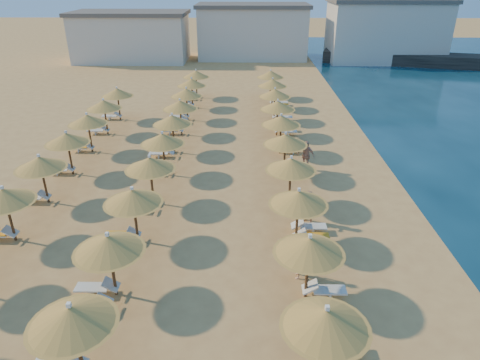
{
  "coord_description": "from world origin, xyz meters",
  "views": [
    {
      "loc": [
        0.98,
        -16.16,
        11.06
      ],
      "look_at": [
        0.65,
        4.0,
        1.3
      ],
      "focal_mm": 32.0,
      "sensor_mm": 36.0,
      "label": 1
    }
  ],
  "objects_px": {
    "jetty": "(439,60)",
    "beachgoer_b": "(308,208)",
    "beachgoer_a": "(299,261)",
    "parasol_row_west": "(157,151)",
    "parasol_row_east": "(288,152)",
    "beachgoer_c": "(306,155)"
  },
  "relations": [
    {
      "from": "parasol_row_west",
      "to": "beachgoer_a",
      "type": "bearing_deg",
      "value": -48.03
    },
    {
      "from": "parasol_row_west",
      "to": "beachgoer_b",
      "type": "xyz_separation_m",
      "value": [
        7.94,
        -3.74,
        -1.41
      ]
    },
    {
      "from": "beachgoer_a",
      "to": "beachgoer_c",
      "type": "relative_size",
      "value": 0.79
    },
    {
      "from": "beachgoer_c",
      "to": "beachgoer_a",
      "type": "bearing_deg",
      "value": -73.53
    },
    {
      "from": "parasol_row_east",
      "to": "beachgoer_c",
      "type": "xyz_separation_m",
      "value": [
        1.38,
        2.67,
        -1.31
      ]
    },
    {
      "from": "beachgoer_a",
      "to": "parasol_row_west",
      "type": "bearing_deg",
      "value": -130.45
    },
    {
      "from": "parasol_row_east",
      "to": "parasol_row_west",
      "type": "distance_m",
      "value": 7.21
    },
    {
      "from": "beachgoer_b",
      "to": "parasol_row_west",
      "type": "bearing_deg",
      "value": -142.67
    },
    {
      "from": "jetty",
      "to": "beachgoer_b",
      "type": "relative_size",
      "value": 17.34
    },
    {
      "from": "beachgoer_c",
      "to": "jetty",
      "type": "bearing_deg",
      "value": 81.95
    },
    {
      "from": "parasol_row_west",
      "to": "beachgoer_b",
      "type": "relative_size",
      "value": 24.4
    },
    {
      "from": "jetty",
      "to": "parasol_row_east",
      "type": "xyz_separation_m",
      "value": [
        -23.03,
        -36.25,
        1.52
      ]
    },
    {
      "from": "jetty",
      "to": "beachgoer_b",
      "type": "distance_m",
      "value": 45.79
    },
    {
      "from": "parasol_row_east",
      "to": "beachgoer_c",
      "type": "bearing_deg",
      "value": 62.78
    },
    {
      "from": "parasol_row_east",
      "to": "beachgoer_a",
      "type": "distance_m",
      "value": 7.98
    },
    {
      "from": "jetty",
      "to": "beachgoer_c",
      "type": "xyz_separation_m",
      "value": [
        -21.66,
        -33.57,
        0.21
      ]
    },
    {
      "from": "jetty",
      "to": "beachgoer_a",
      "type": "distance_m",
      "value": 49.81
    },
    {
      "from": "jetty",
      "to": "parasol_row_east",
      "type": "distance_m",
      "value": 42.97
    },
    {
      "from": "parasol_row_west",
      "to": "beachgoer_a",
      "type": "relative_size",
      "value": 27.61
    },
    {
      "from": "parasol_row_east",
      "to": "jetty",
      "type": "bearing_deg",
      "value": 57.56
    },
    {
      "from": "jetty",
      "to": "parasol_row_east",
      "type": "height_order",
      "value": "parasol_row_east"
    },
    {
      "from": "jetty",
      "to": "parasol_row_east",
      "type": "bearing_deg",
      "value": -107.52
    }
  ]
}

